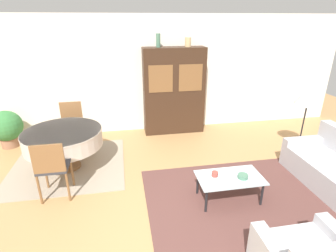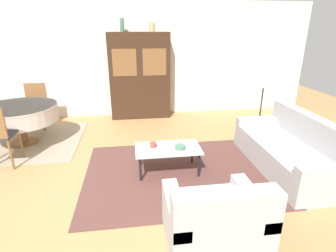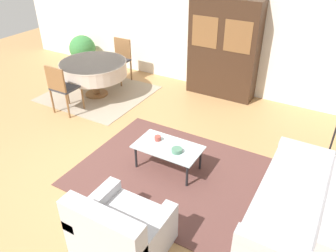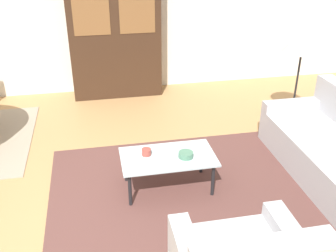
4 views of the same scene
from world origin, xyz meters
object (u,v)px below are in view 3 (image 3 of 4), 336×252
armchair (120,231)px  dining_chair_far (120,57)px  bowl (177,150)px  couch (302,206)px  potted_plant (83,50)px  coffee_table (168,149)px  display_cabinet (223,49)px  dining_table (94,69)px  cup (158,138)px  dining_chair_near (62,86)px

armchair → dining_chair_far: size_ratio=0.99×
bowl → dining_chair_far: bearing=139.3°
couch → dining_chair_far: (-4.51, 2.45, 0.28)m
couch → potted_plant: (-5.88, 2.70, 0.16)m
coffee_table → bowl: bowl is taller
armchair → bowl: 1.47m
display_cabinet → bowl: bearing=-80.5°
dining_table → cup: dining_table is taller
armchair → bowl: (-0.09, 1.46, 0.14)m
armchair → coffee_table: (-0.26, 1.52, 0.07)m
bowl → potted_plant: potted_plant is taller
dining_table → dining_chair_far: size_ratio=1.43×
couch → cup: 2.15m
dining_chair_near → dining_chair_far: same height
couch → dining_chair_near: dining_chair_near is taller
display_cabinet → dining_chair_near: 3.25m
dining_chair_far → potted_plant: size_ratio=1.20×
armchair → cup: armchair is taller
display_cabinet → dining_table: size_ratio=1.46×
dining_chair_near → dining_chair_far: (0.00, 1.81, 0.00)m
dining_chair_near → cup: bearing=-10.7°
potted_plant → dining_chair_far: bearing=-10.2°
potted_plant → armchair: bearing=-44.0°
dining_chair_near → dining_chair_far: bearing=90.0°
armchair → cup: 1.66m
dining_chair_far → bowl: (2.77, -2.38, -0.14)m
coffee_table → bowl: (0.18, -0.06, 0.07)m
couch → bowl: (-1.74, 0.07, 0.14)m
coffee_table → dining_chair_far: size_ratio=1.01×
coffee_table → display_cabinet: size_ratio=0.49×
coffee_table → cup: bearing=162.8°
display_cabinet → bowl: display_cabinet is taller
dining_chair_near → cup: size_ratio=9.90×
couch → dining_table: bearing=71.0°
dining_chair_near → armchair: bearing=-35.5°
couch → cup: bearing=84.7°
coffee_table → potted_plant: bearing=147.1°
bowl → couch: bearing=-2.4°
dining_chair_far → bowl: bearing=139.3°
armchair → bowl: armchair is taller
dining_chair_near → potted_plant: bearing=123.8°
display_cabinet → dining_chair_far: (-2.29, -0.46, -0.44)m
dining_table → bowl: dining_table is taller
display_cabinet → dining_table: (-2.29, -1.37, -0.41)m
display_cabinet → potted_plant: 3.72m
coffee_table → cup: (-0.21, 0.07, 0.07)m
armchair → display_cabinet: display_cabinet is taller
cup → dining_chair_near: bearing=169.3°
dining_chair_near → potted_plant: 2.48m
coffee_table → cup: 0.24m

